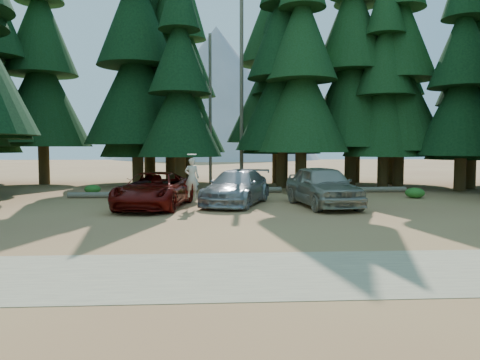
{
  "coord_description": "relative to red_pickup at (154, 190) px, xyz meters",
  "views": [
    {
      "loc": [
        -1.14,
        -15.55,
        2.48
      ],
      "look_at": [
        -0.06,
        2.08,
        1.25
      ],
      "focal_mm": 35.0,
      "sensor_mm": 36.0,
      "label": 1
    }
  ],
  "objects": [
    {
      "name": "ground",
      "position": [
        3.5,
        -3.75,
        -0.73
      ],
      "size": [
        160.0,
        160.0,
        0.0
      ],
      "primitive_type": "plane",
      "color": "#9F6943",
      "rests_on": "ground"
    },
    {
      "name": "gravel_strip",
      "position": [
        3.5,
        -10.25,
        -0.73
      ],
      "size": [
        26.0,
        3.5,
        0.01
      ],
      "primitive_type": "cube",
      "color": "gray",
      "rests_on": "ground"
    },
    {
      "name": "forest_belt_north",
      "position": [
        3.5,
        11.25,
        -0.73
      ],
      "size": [
        36.0,
        7.0,
        22.0
      ],
      "primitive_type": null,
      "color": "black",
      "rests_on": "ground"
    },
    {
      "name": "snag_front",
      "position": [
        4.3,
        10.75,
        5.27
      ],
      "size": [
        0.24,
        0.24,
        12.0
      ],
      "primitive_type": "cylinder",
      "color": "#6C6757",
      "rests_on": "ground"
    },
    {
      "name": "snag_back",
      "position": [
        2.3,
        12.25,
        4.27
      ],
      "size": [
        0.2,
        0.2,
        10.0
      ],
      "primitive_type": "cylinder",
      "color": "#6C6757",
      "rests_on": "ground"
    },
    {
      "name": "mountain_peak",
      "position": [
        0.92,
        84.49,
        11.97
      ],
      "size": [
        48.0,
        50.0,
        28.0
      ],
      "color": "gray",
      "rests_on": "ground"
    },
    {
      "name": "red_pickup",
      "position": [
        0.0,
        0.0,
        0.0
      ],
      "size": [
        3.22,
        5.6,
        1.47
      ],
      "primitive_type": "imported",
      "rotation": [
        0.0,
        0.0,
        -0.15
      ],
      "color": "#5F0B08",
      "rests_on": "ground"
    },
    {
      "name": "silver_minivan_center",
      "position": [
        3.45,
        0.91,
        0.01
      ],
      "size": [
        3.7,
        5.54,
        1.49
      ],
      "primitive_type": "imported",
      "rotation": [
        0.0,
        0.0,
        -0.34
      ],
      "color": "#A5A7AD",
      "rests_on": "ground"
    },
    {
      "name": "silver_minivan_right",
      "position": [
        7.03,
        0.0,
        0.13
      ],
      "size": [
        2.69,
        5.32,
        1.74
      ],
      "primitive_type": "imported",
      "rotation": [
        0.0,
        0.0,
        0.13
      ],
      "color": "#A5A193",
      "rests_on": "ground"
    },
    {
      "name": "frisbee_player",
      "position": [
        1.58,
        -0.41,
        0.55
      ],
      "size": [
        0.61,
        0.44,
        1.75
      ],
      "rotation": [
        0.0,
        0.0,
        3.07
      ],
      "color": "beige",
      "rests_on": "ground"
    },
    {
      "name": "log_left",
      "position": [
        -2.65,
        3.92,
        -0.59
      ],
      "size": [
        4.04,
        0.39,
        0.29
      ],
      "primitive_type": "cylinder",
      "rotation": [
        0.0,
        1.57,
        -0.02
      ],
      "color": "#6C6757",
      "rests_on": "ground"
    },
    {
      "name": "log_mid",
      "position": [
        4.26,
        6.01,
        -0.57
      ],
      "size": [
        3.89,
        0.64,
        0.32
      ],
      "primitive_type": "cylinder",
      "rotation": [
        0.0,
        1.57,
        0.08
      ],
      "color": "#6C6757",
      "rests_on": "ground"
    },
    {
      "name": "log_right",
      "position": [
        10.81,
        5.99,
        -0.58
      ],
      "size": [
        4.73,
        0.38,
        0.3
      ],
      "primitive_type": "cylinder",
      "rotation": [
        0.0,
        1.57,
        0.02
      ],
      "color": "#6C6757",
      "rests_on": "ground"
    },
    {
      "name": "shrub_far_left",
      "position": [
        -4.02,
        6.16,
        -0.5
      ],
      "size": [
        0.86,
        0.86,
        0.47
      ],
      "primitive_type": "ellipsoid",
      "color": "#1F661E",
      "rests_on": "ground"
    },
    {
      "name": "shrub_left",
      "position": [
        -0.54,
        3.47,
        -0.45
      ],
      "size": [
        1.02,
        1.02,
        0.56
      ],
      "primitive_type": "ellipsoid",
      "color": "#1F661E",
      "rests_on": "ground"
    },
    {
      "name": "shrub_center_left",
      "position": [
        -0.4,
        4.06,
        -0.44
      ],
      "size": [
        1.07,
        1.07,
        0.59
      ],
      "primitive_type": "ellipsoid",
      "color": "#1F661E",
      "rests_on": "ground"
    },
    {
      "name": "shrub_center_right",
      "position": [
        2.97,
        5.25,
        -0.45
      ],
      "size": [
        1.05,
        1.05,
        0.58
      ],
      "primitive_type": "ellipsoid",
      "color": "#1F661E",
      "rests_on": "ground"
    },
    {
      "name": "shrub_right",
      "position": [
        6.87,
        5.16,
        -0.42
      ],
      "size": [
        1.14,
        1.14,
        0.63
      ],
      "primitive_type": "ellipsoid",
      "color": "#1F661E",
      "rests_on": "ground"
    },
    {
      "name": "shrub_far_right",
      "position": [
        8.09,
        3.77,
        -0.4
      ],
      "size": [
        1.2,
        1.2,
        0.66
      ],
      "primitive_type": "ellipsoid",
      "color": "#1F661E",
      "rests_on": "ground"
    },
    {
      "name": "shrub_edge_east",
      "position": [
        12.33,
        2.96,
        -0.48
      ],
      "size": [
        0.93,
        0.93,
        0.51
      ],
      "primitive_type": "ellipsoid",
      "color": "#1F661E",
      "rests_on": "ground"
    }
  ]
}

